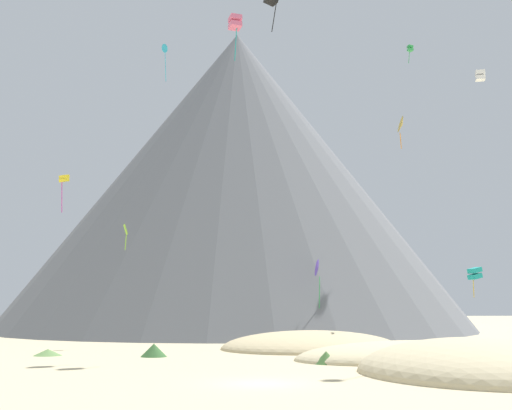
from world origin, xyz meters
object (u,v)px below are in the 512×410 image
(bush_far_left, at_px, (48,352))
(kite_yellow_mid, at_px, (64,179))
(kite_indigo_low, at_px, (318,269))
(kite_cyan_high, at_px, (164,50))
(kite_green_high, at_px, (410,49))
(kite_white_high, at_px, (480,76))
(kite_violet_low, at_px, (373,246))
(bush_scatter_east, at_px, (154,350))
(kite_rainbow_high, at_px, (235,23))
(kite_magenta_low, at_px, (396,261))
(kite_lime_low, at_px, (126,232))
(kite_teal_low, at_px, (475,273))
(kite_gold_mid, at_px, (401,125))
(bush_near_right, at_px, (326,358))
(rock_massif, at_px, (228,187))

(bush_far_left, xyz_separation_m, kite_yellow_mid, (-2.31, 14.31, 16.74))
(kite_indigo_low, xyz_separation_m, kite_cyan_high, (-18.70, 15.49, 31.48))
(kite_green_high, xyz_separation_m, kite_white_high, (-1.29, -26.35, -13.44))
(kite_violet_low, relative_size, kite_cyan_high, 0.23)
(kite_indigo_low, bearing_deg, kite_violet_low, -13.00)
(bush_scatter_east, bearing_deg, kite_rainbow_high, 36.00)
(bush_scatter_east, xyz_separation_m, kite_cyan_high, (-2.03, 36.48, 38.97))
(kite_yellow_mid, bearing_deg, kite_green_high, 63.55)
(kite_green_high, bearing_deg, bush_scatter_east, -52.52)
(kite_magenta_low, xyz_separation_m, kite_cyan_high, (-33.84, -5.01, 29.14))
(kite_violet_low, relative_size, kite_magenta_low, 0.35)
(kite_lime_low, bearing_deg, kite_yellow_mid, -88.43)
(kite_cyan_high, bearing_deg, kite_white_high, 92.11)
(bush_far_left, bearing_deg, kite_teal_low, 18.50)
(kite_rainbow_high, relative_size, kite_teal_low, 1.34)
(bush_far_left, xyz_separation_m, kite_indigo_low, (25.21, 19.10, 7.75))
(kite_yellow_mid, bearing_deg, kite_white_high, 31.16)
(kite_teal_low, xyz_separation_m, kite_indigo_low, (-16.06, 5.29, 0.68))
(kite_indigo_low, bearing_deg, kite_yellow_mid, 120.13)
(kite_gold_mid, distance_m, kite_white_high, 9.48)
(kite_teal_low, bearing_deg, kite_green_high, -23.09)
(bush_scatter_east, height_order, kite_gold_mid, kite_gold_mid)
(kite_rainbow_high, height_order, kite_lime_low, kite_rainbow_high)
(kite_teal_low, distance_m, kite_cyan_high, 51.72)
(kite_teal_low, xyz_separation_m, kite_white_high, (-0.44, -4.91, 20.28))
(kite_violet_low, bearing_deg, kite_green_high, -134.92)
(kite_gold_mid, bearing_deg, bush_near_right, 155.77)
(kite_white_high, bearing_deg, kite_magenta_low, 107.04)
(kite_magenta_low, distance_m, kite_teal_low, 25.99)
(rock_massif, xyz_separation_m, kite_cyan_high, (-9.80, -17.92, 16.22))
(bush_near_right, height_order, kite_magenta_low, kite_magenta_low)
(bush_near_right, xyz_separation_m, kite_indigo_low, (4.41, 28.44, 7.57))
(kite_yellow_mid, xyz_separation_m, kite_rainbow_high, (17.31, -11.50, 12.83))
(kite_yellow_mid, xyz_separation_m, kite_magenta_low, (42.65, 25.30, -6.66))
(bush_far_left, bearing_deg, kite_yellow_mid, 99.16)
(kite_gold_mid, distance_m, kite_indigo_low, 18.53)
(kite_magenta_low, relative_size, kite_indigo_low, 0.57)
(kite_indigo_low, distance_m, kite_white_high, 27.06)
(kite_violet_low, relative_size, kite_green_high, 0.46)
(bush_far_left, distance_m, kite_white_high, 49.94)
(kite_gold_mid, xyz_separation_m, kite_indigo_low, (-8.59, 5.29, -15.54))
(kite_rainbow_high, distance_m, kite_indigo_low, 29.08)
(kite_rainbow_high, relative_size, kite_cyan_high, 0.80)
(kite_lime_low, bearing_deg, rock_massif, -167.74)
(kite_rainbow_high, relative_size, kite_gold_mid, 1.19)
(kite_violet_low, relative_size, kite_yellow_mid, 0.31)
(kite_yellow_mid, relative_size, kite_indigo_low, 0.64)
(kite_yellow_mid, relative_size, kite_lime_low, 1.59)
(bush_scatter_east, relative_size, kite_magenta_low, 0.57)
(bush_near_right, bearing_deg, kite_lime_low, 128.68)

